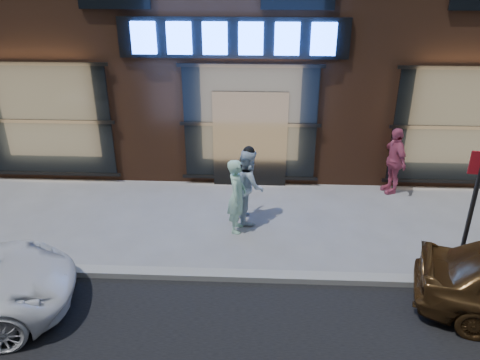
# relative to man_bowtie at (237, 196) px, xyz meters

# --- Properties ---
(ground) EXTENTS (90.00, 90.00, 0.00)m
(ground) POSITION_rel_man_bowtie_xyz_m (0.20, -1.69, -0.80)
(ground) COLOR slate
(ground) RESTS_ON ground
(curb) EXTENTS (60.00, 0.25, 0.12)m
(curb) POSITION_rel_man_bowtie_xyz_m (0.20, -1.69, -0.74)
(curb) COLOR gray
(curb) RESTS_ON ground
(man_bowtie) EXTENTS (0.43, 0.61, 1.59)m
(man_bowtie) POSITION_rel_man_bowtie_xyz_m (0.00, 0.00, 0.00)
(man_bowtie) COLOR #AADFBA
(man_bowtie) RESTS_ON ground
(man_cap) EXTENTS (0.76, 0.90, 1.64)m
(man_cap) POSITION_rel_man_bowtie_xyz_m (0.22, 0.47, 0.02)
(man_cap) COLOR white
(man_cap) RESTS_ON ground
(passerby) EXTENTS (0.63, 1.03, 1.63)m
(passerby) POSITION_rel_man_bowtie_xyz_m (3.66, 2.01, 0.02)
(passerby) COLOR #B84C6B
(passerby) RESTS_ON ground
(sign_post) EXTENTS (0.39, 0.09, 2.45)m
(sign_post) POSITION_rel_man_bowtie_xyz_m (4.00, -1.48, 0.69)
(sign_post) COLOR #262628
(sign_post) RESTS_ON ground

